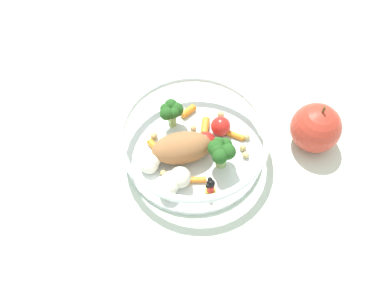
% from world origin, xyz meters
% --- Properties ---
extents(ground_plane, '(2.40, 2.40, 0.00)m').
position_xyz_m(ground_plane, '(0.00, 0.00, 0.00)').
color(ground_plane, silver).
extents(food_container, '(0.23, 0.23, 0.07)m').
position_xyz_m(food_container, '(-0.01, -0.01, 0.03)').
color(food_container, white).
rests_on(food_container, ground_plane).
extents(loose_apple, '(0.08, 0.08, 0.09)m').
position_xyz_m(loose_apple, '(0.19, -0.04, 0.04)').
color(loose_apple, '#BC3828').
rests_on(loose_apple, ground_plane).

